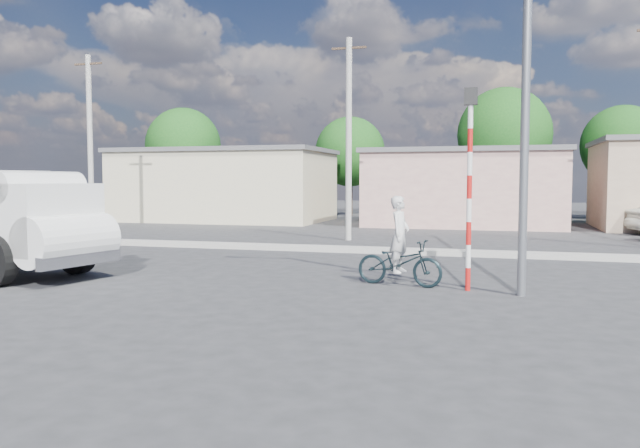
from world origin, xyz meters
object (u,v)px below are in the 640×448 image
(bicycle, at_px, (399,263))
(cyclist, at_px, (400,248))
(traffic_pole, at_px, (470,171))
(streetlight, at_px, (518,54))

(bicycle, distance_m, cyclist, 0.34)
(traffic_pole, bearing_deg, cyclist, 171.53)
(traffic_pole, xyz_separation_m, streetlight, (0.94, -0.30, 2.37))
(cyclist, xyz_separation_m, streetlight, (2.47, -0.53, 4.09))
(bicycle, bearing_deg, streetlight, -91.17)
(cyclist, distance_m, streetlight, 4.81)
(streetlight, bearing_deg, bicycle, 167.93)
(streetlight, bearing_deg, traffic_pole, 162.27)
(bicycle, relative_size, traffic_pole, 0.46)
(cyclist, distance_m, traffic_pole, 2.32)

